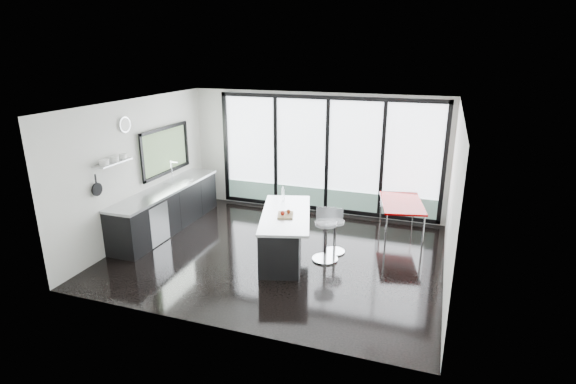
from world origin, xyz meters
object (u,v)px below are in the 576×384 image
at_px(island, 282,234).
at_px(bar_stool_near, 325,241).
at_px(red_table, 400,219).
at_px(bar_stool_far, 335,237).

xyz_separation_m(island, bar_stool_near, (0.82, 0.05, -0.05)).
bearing_deg(red_table, bar_stool_near, -127.02).
distance_m(bar_stool_near, red_table, 1.96).
relative_size(bar_stool_near, bar_stool_far, 1.17).
relative_size(island, bar_stool_near, 2.94).
xyz_separation_m(island, bar_stool_far, (0.90, 0.43, -0.10)).
xyz_separation_m(island, red_table, (2.00, 1.62, -0.05)).
bearing_deg(red_table, bar_stool_far, -132.68).
height_order(island, bar_stool_far, island).
height_order(island, bar_stool_near, island).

